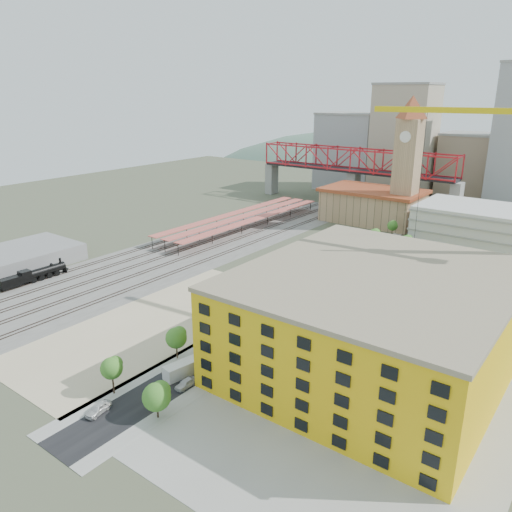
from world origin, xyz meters
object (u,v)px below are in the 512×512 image
Objects in this scene: site_trailer_a at (188,367)px; site_trailer_d at (295,303)px; site_trailer_c at (282,311)px; construction_building at (376,321)px; clock_tower at (408,151)px; site_trailer_b at (236,339)px; locomotive at (36,275)px; car_0 at (98,409)px.

site_trailer_a is 0.97× the size of site_trailer_d.
site_trailer_a reaches higher than site_trailer_c.
construction_building is 35.37m from site_trailer_a.
site_trailer_b is at bearing -85.79° from clock_tower.
clock_tower is at bearing 63.03° from locomotive.
site_trailer_b is at bearing 101.08° from site_trailer_a.
site_trailer_c is at bearing 18.31° from locomotive.
site_trailer_a is at bearing -105.96° from site_trailer_c.
locomotive is (-92.00, -13.96, -7.55)m from construction_building.
site_trailer_c is at bearing 83.02° from site_trailer_b.
car_0 is (5.00, -139.99, -27.89)m from clock_tower.
site_trailer_d is (66.00, 27.50, -0.52)m from locomotive.
clock_tower is at bearing 83.45° from car_0.
locomotive is at bearing -177.65° from site_trailer_c.
construction_building is at bearing 45.46° from car_0.
site_trailer_d is at bearing 101.08° from site_trailer_a.
site_trailer_a is at bearing -86.27° from clock_tower.
clock_tower reaches higher than car_0.
locomotive reaches higher than site_trailer_a.
site_trailer_b is (-26.00, -8.65, -8.21)m from construction_building.
construction_building is 10.73× the size of car_0.
construction_building is at bearing 8.63° from locomotive.
site_trailer_a is 30.44m from site_trailer_c.
construction_building reaches higher than car_0.
locomotive reaches higher than site_trailer_c.
site_trailer_c is (-26.00, 7.87, -8.17)m from construction_building.
site_trailer_c is 1.92× the size of car_0.
locomotive is at bearing -171.37° from construction_building.
construction_building is 5.59× the size of site_trailer_c.
construction_building is at bearing 52.05° from site_trailer_a.
site_trailer_d is at bearing 78.20° from car_0.
construction_building is 2.54× the size of locomotive.
locomotive is 66.56m from site_trailer_a.
site_trailer_d reaches higher than car_0.
construction_building is 5.78× the size of site_trailer_b.
locomotive is 2.03× the size of site_trailer_d.
site_trailer_a is 13.92m from site_trailer_b.
site_trailer_d is at bearing -84.71° from clock_tower.
site_trailer_c is at bearing 101.08° from site_trailer_a.
clock_tower is 96.46m from site_trailer_c.
locomotive is at bearing -176.35° from site_trailer_a.
site_trailer_c is (0.00, 30.44, -0.06)m from site_trailer_a.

